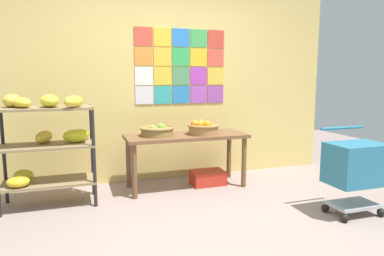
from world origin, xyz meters
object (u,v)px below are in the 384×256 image
object	(u,v)px
fruit_basket_back_right	(203,128)
produce_crate_under_table	(208,178)
shopping_cart	(356,166)
banana_shelf_unit	(46,136)
display_table	(186,142)
fruit_basket_back_left	(157,131)

from	to	relation	value
fruit_basket_back_right	produce_crate_under_table	size ratio (longest dim) A/B	0.95
produce_crate_under_table	shopping_cart	xyz separation A→B (m)	(1.01, -1.36, 0.40)
fruit_basket_back_right	banana_shelf_unit	bearing A→B (deg)	-177.70
display_table	fruit_basket_back_left	size ratio (longest dim) A/B	3.62
banana_shelf_unit	shopping_cart	bearing A→B (deg)	-23.32
fruit_basket_back_left	produce_crate_under_table	distance (m)	0.90
banana_shelf_unit	fruit_basket_back_left	world-z (taller)	banana_shelf_unit
shopping_cart	fruit_basket_back_right	bearing A→B (deg)	126.62
shopping_cart	banana_shelf_unit	bearing A→B (deg)	153.16
fruit_basket_back_left	produce_crate_under_table	xyz separation A→B (m)	(0.64, -0.02, -0.63)
fruit_basket_back_left	shopping_cart	distance (m)	2.16
fruit_basket_back_left	fruit_basket_back_right	bearing A→B (deg)	-7.90
fruit_basket_back_right	fruit_basket_back_left	world-z (taller)	fruit_basket_back_right
banana_shelf_unit	fruit_basket_back_right	bearing A→B (deg)	2.30
banana_shelf_unit	display_table	distance (m)	1.57
fruit_basket_back_right	shopping_cart	bearing A→B (deg)	-49.86
produce_crate_under_table	display_table	bearing A→B (deg)	-178.25
banana_shelf_unit	fruit_basket_back_left	bearing A→B (deg)	6.94
fruit_basket_back_right	fruit_basket_back_left	distance (m)	0.56
display_table	shopping_cart	xyz separation A→B (m)	(1.30, -1.35, -0.08)
fruit_basket_back_right	produce_crate_under_table	xyz separation A→B (m)	(0.09, 0.06, -0.65)
banana_shelf_unit	fruit_basket_back_left	distance (m)	1.22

